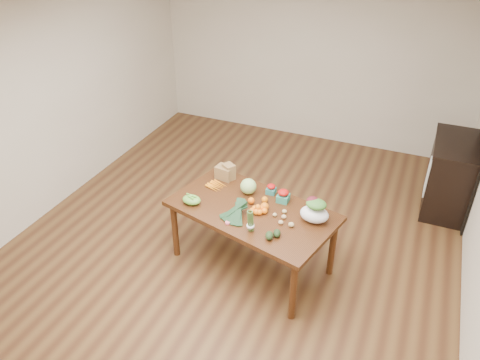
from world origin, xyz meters
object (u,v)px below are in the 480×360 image
at_px(paper_bag, 225,171).
at_px(salad_bag, 315,212).
at_px(dining_table, 252,237).
at_px(kale_bunch, 234,212).
at_px(cabbage, 248,186).
at_px(cabinet, 449,175).
at_px(mandarin_cluster, 258,209).
at_px(asparagus_bundle, 251,221).

relative_size(paper_bag, salad_bag, 0.90).
distance_m(dining_table, kale_bunch, 0.52).
relative_size(cabbage, salad_bag, 0.60).
distance_m(cabinet, paper_bag, 2.92).
bearing_deg(cabinet, cabbage, -139.24).
relative_size(dining_table, salad_bag, 5.86).
distance_m(dining_table, paper_bag, 0.82).
xyz_separation_m(dining_table, paper_bag, (-0.51, 0.44, 0.47)).
relative_size(dining_table, kale_bunch, 4.26).
bearing_deg(kale_bunch, cabinet, 62.74).
relative_size(cabbage, mandarin_cluster, 0.97).
bearing_deg(cabinet, kale_bunch, -131.69).
height_order(paper_bag, cabbage, paper_bag).
bearing_deg(salad_bag, dining_table, -175.68).
bearing_deg(cabinet, asparagus_bundle, -126.87).
height_order(dining_table, salad_bag, salad_bag).
relative_size(mandarin_cluster, asparagus_bundle, 0.72).
height_order(cabinet, mandarin_cluster, cabinet).
bearing_deg(mandarin_cluster, kale_bunch, -133.59).
bearing_deg(asparagus_bundle, kale_bunch, 166.82).
distance_m(dining_table, mandarin_cluster, 0.43).
bearing_deg(cabbage, mandarin_cluster, -52.88).
relative_size(mandarin_cluster, salad_bag, 0.62).
xyz_separation_m(asparagus_bundle, salad_bag, (0.52, 0.40, -0.01)).
bearing_deg(paper_bag, salad_bag, -18.73).
distance_m(cabinet, salad_bag, 2.39).
xyz_separation_m(paper_bag, cabbage, (0.37, -0.18, -0.00)).
xyz_separation_m(paper_bag, kale_bunch, (0.41, -0.68, -0.01)).
bearing_deg(dining_table, cabbage, 134.21).
bearing_deg(asparagus_bundle, salad_bag, 51.96).
bearing_deg(paper_bag, kale_bunch, -59.05).
bearing_deg(mandarin_cluster, salad_bag, 8.83).
xyz_separation_m(cabinet, paper_bag, (-2.42, -1.59, 0.37)).
bearing_deg(asparagus_bundle, paper_bag, 142.99).
bearing_deg(mandarin_cluster, cabbage, 127.12).
bearing_deg(cabinet, paper_bag, -146.71).
bearing_deg(kale_bunch, asparagus_bundle, -13.18).
bearing_deg(mandarin_cluster, asparagus_bundle, -82.11).
bearing_deg(asparagus_bundle, dining_table, 123.31).
relative_size(paper_bag, asparagus_bundle, 1.04).
xyz_separation_m(cabbage, mandarin_cluster, (0.23, -0.30, -0.04)).
distance_m(mandarin_cluster, asparagus_bundle, 0.33).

